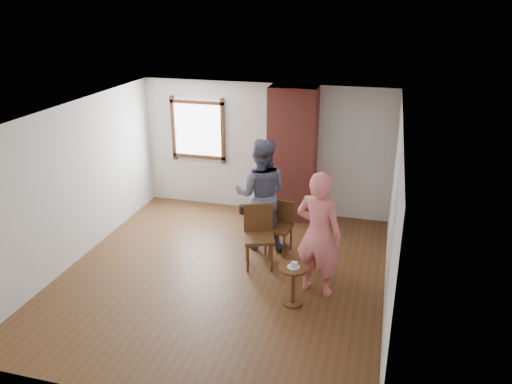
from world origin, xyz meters
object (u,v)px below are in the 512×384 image
stoneware_crock (268,206)px  dining_chair_right (280,224)px  dining_chair_left (259,232)px  side_table (293,279)px  man (261,194)px  person_pink (319,234)px

stoneware_crock → dining_chair_right: bearing=-68.0°
dining_chair_left → side_table: size_ratio=1.69×
dining_chair_left → side_table: (0.77, -1.00, -0.17)m
side_table → dining_chair_left: bearing=127.4°
dining_chair_left → dining_chair_right: (0.23, 0.54, -0.07)m
dining_chair_right → side_table: 1.64m
side_table → man: 1.95m
person_pink → dining_chair_left: bearing=-14.0°
dining_chair_left → side_table: dining_chair_left is taller
man → person_pink: bearing=125.4°
man → person_pink: size_ratio=1.03×
dining_chair_left → person_pink: person_pink is taller
person_pink → dining_chair_right: bearing=-39.1°
dining_chair_left → man: (-0.13, 0.64, 0.41)m
dining_chair_right → man: man is taller
person_pink → stoneware_crock: bearing=-45.9°
dining_chair_left → man: bearing=83.6°
side_table → dining_chair_right: bearing=109.0°
dining_chair_right → side_table: bearing=-62.2°
man → dining_chair_left: bearing=93.4°
stoneware_crock → dining_chair_left: bearing=-80.7°
stoneware_crock → man: man is taller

